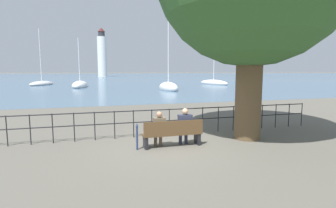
# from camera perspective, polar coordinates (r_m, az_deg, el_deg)

# --- Properties ---
(ground_plane) EXTENTS (1000.00, 1000.00, 0.00)m
(ground_plane) POSITION_cam_1_polar(r_m,az_deg,el_deg) (8.93, 0.91, -9.15)
(ground_plane) COLOR #605B51
(harbor_water) EXTENTS (600.00, 300.00, 0.01)m
(harbor_water) POSITION_cam_1_polar(r_m,az_deg,el_deg) (169.28, -15.46, 6.06)
(harbor_water) COLOR slate
(harbor_water) RESTS_ON ground_plane
(park_bench) EXTENTS (2.02, 0.45, 0.90)m
(park_bench) POSITION_cam_1_polar(r_m,az_deg,el_deg) (8.76, 1.04, -6.50)
(park_bench) COLOR brown
(park_bench) RESTS_ON ground_plane
(seated_person_left) EXTENTS (0.38, 0.35, 1.21)m
(seated_person_left) POSITION_cam_1_polar(r_m,az_deg,el_deg) (8.66, -1.96, -5.16)
(seated_person_left) COLOR brown
(seated_person_left) RESTS_ON ground_plane
(seated_person_right) EXTENTS (0.46, 0.35, 1.27)m
(seated_person_right) POSITION_cam_1_polar(r_m,az_deg,el_deg) (8.91, 3.66, -4.59)
(seated_person_right) COLOR #2D3347
(seated_person_right) RESTS_ON ground_plane
(promenade_railing) EXTENTS (13.50, 0.04, 1.05)m
(promenade_railing) POSITION_cam_1_polar(r_m,az_deg,el_deg) (10.21, -1.62, -3.09)
(promenade_railing) COLOR black
(promenade_railing) RESTS_ON ground_plane
(closed_umbrella) EXTENTS (0.09, 0.09, 0.87)m
(closed_umbrella) POSITION_cam_1_polar(r_m,az_deg,el_deg) (8.46, -6.76, -6.71)
(closed_umbrella) COLOR navy
(closed_umbrella) RESTS_ON ground_plane
(sailboat_0) EXTENTS (4.61, 7.66, 10.35)m
(sailboat_0) POSITION_cam_1_polar(r_m,az_deg,el_deg) (52.97, -25.76, 4.03)
(sailboat_0) COLOR silver
(sailboat_0) RESTS_ON ground_plane
(sailboat_1) EXTENTS (3.67, 7.89, 7.91)m
(sailboat_1) POSITION_cam_1_polar(r_m,az_deg,el_deg) (50.62, 9.88, 4.54)
(sailboat_1) COLOR white
(sailboat_1) RESTS_ON ground_plane
(sailboat_2) EXTENTS (2.20, 5.44, 11.56)m
(sailboat_2) POSITION_cam_1_polar(r_m,az_deg,el_deg) (34.72, 0.07, 3.66)
(sailboat_2) COLOR white
(sailboat_2) RESTS_ON ground_plane
(sailboat_3) EXTENTS (2.94, 7.72, 8.07)m
(sailboat_3) POSITION_cam_1_polar(r_m,az_deg,el_deg) (43.67, -18.60, 3.91)
(sailboat_3) COLOR white
(sailboat_3) RESTS_ON ground_plane
(harbor_lighthouse) EXTENTS (4.07, 4.07, 21.67)m
(harbor_lighthouse) POSITION_cam_1_polar(r_m,az_deg,el_deg) (123.43, -14.16, 10.47)
(harbor_lighthouse) COLOR white
(harbor_lighthouse) RESTS_ON ground_plane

